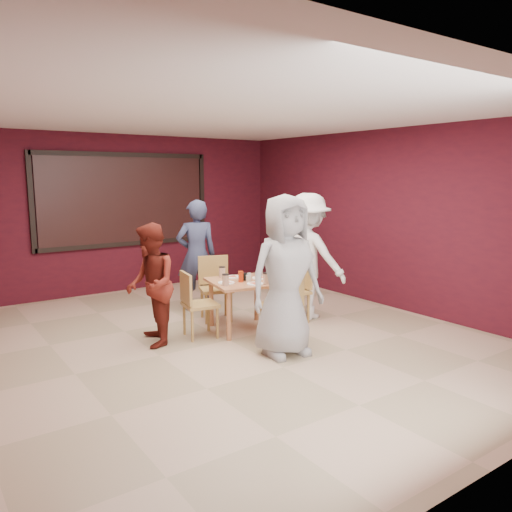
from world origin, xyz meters
TOP-DOWN VIEW (x-y plane):
  - floor at (0.00, 0.00)m, footprint 7.00×7.00m
  - window_blinds at (0.00, 3.45)m, footprint 3.00×0.02m
  - dining_table at (0.40, 0.26)m, footprint 1.01×1.01m
  - chair_front at (0.48, -0.50)m, footprint 0.55×0.55m
  - chair_back at (0.37, 0.96)m, footprint 0.56×0.56m
  - chair_left at (-0.29, 0.35)m, footprint 0.48×0.48m
  - chair_right at (1.27, 0.18)m, footprint 0.48×0.48m
  - diner_front at (0.28, -0.79)m, footprint 0.98×0.70m
  - diner_back at (0.41, 1.58)m, footprint 0.72×0.58m
  - diner_left at (-0.86, 0.41)m, footprint 0.77×0.87m
  - diner_right at (1.51, 0.23)m, footprint 1.01×1.33m

SIDE VIEW (x-z plane):
  - floor at x=0.00m, z-range 0.00..0.00m
  - chair_left at x=-0.29m, z-range 0.06..0.92m
  - chair_right at x=1.27m, z-range 0.06..0.94m
  - chair_back at x=0.37m, z-range 0.06..0.97m
  - chair_front at x=0.48m, z-range 0.06..1.00m
  - dining_table at x=0.40m, z-range 0.19..1.02m
  - diner_left at x=-0.86m, z-range 0.00..1.51m
  - diner_back at x=0.41m, z-range 0.00..1.71m
  - diner_right at x=1.51m, z-range 0.00..1.83m
  - diner_front at x=0.28m, z-range 0.00..1.87m
  - window_blinds at x=0.00m, z-range 0.90..2.40m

